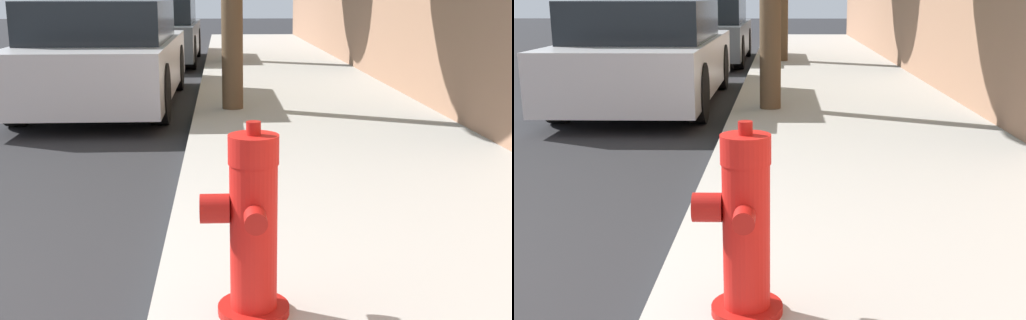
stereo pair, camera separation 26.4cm
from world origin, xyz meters
TOP-DOWN VIEW (x-y plane):
  - fire_hydrant at (2.46, 0.07)m, footprint 0.37×0.39m
  - parked_car_near at (0.83, 6.28)m, footprint 1.82×4.49m
  - parked_car_mid at (0.98, 11.97)m, footprint 1.72×4.51m

SIDE VIEW (x-z plane):
  - fire_hydrant at x=2.46m, z-range 0.12..0.93m
  - parked_car_mid at x=0.98m, z-range -0.01..1.35m
  - parked_car_near at x=0.83m, z-range -0.01..1.37m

